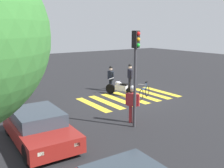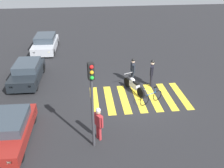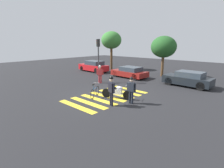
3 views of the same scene
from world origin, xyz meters
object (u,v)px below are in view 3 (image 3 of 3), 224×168
Objects in this scene: police_motorcycle at (117,92)px; traffic_light_pole at (98,54)px; car_maroon_wagon at (130,72)px; car_black_suv at (188,79)px; officer_on_foot at (131,88)px; car_red_convertible at (94,66)px; leaning_bicycle at (95,92)px; officer_by_motorcycle at (111,89)px; pedestrian_bystander at (100,73)px.

police_motorcycle is 0.51× the size of traffic_light_pole.
car_black_suv reaches higher than car_maroon_wagon.
officer_on_foot reaches higher than police_motorcycle.
traffic_light_pole is (-6.10, 2.96, 1.78)m from officer_on_foot.
car_red_convertible is 1.08× the size of car_maroon_wagon.
car_black_suv is at bearing 63.79° from leaning_bicycle.
car_red_convertible is 1.07× the size of car_black_suv.
traffic_light_pole reaches higher than car_black_suv.
officer_on_foot is 0.42× the size of car_black_suv.
leaning_bicycle is at bearing 165.33° from officer_by_motorcycle.
police_motorcycle is 0.51× the size of car_maroon_wagon.
pedestrian_bystander is at bearing 149.42° from police_motorcycle.
leaning_bicycle is 0.37× the size of car_black_suv.
traffic_light_pole is at bearing 143.03° from officer_by_motorcycle.
police_motorcycle is at bearing -30.58° from pedestrian_bystander.
car_black_suv is (3.80, 7.72, 0.28)m from leaning_bicycle.
pedestrian_bystander is (-2.86, 3.28, 0.62)m from leaning_bicycle.
pedestrian_bystander is at bearing -37.01° from car_red_convertible.
car_black_suv is 8.54m from traffic_light_pole.
police_motorcycle is at bearing -108.77° from car_black_suv.
traffic_light_pole reaches higher than pedestrian_bystander.
police_motorcycle is 1.38× the size of leaning_bicycle.
pedestrian_bystander reaches higher than car_red_convertible.
officer_on_foot is 1.00× the size of pedestrian_bystander.
traffic_light_pole is at bearing 151.19° from pedestrian_bystander.
leaning_bicycle is 0.34× the size of car_red_convertible.
pedestrian_bystander is 0.39× the size of car_red_convertible.
traffic_light_pole is (-0.88, -3.93, 2.19)m from car_maroon_wagon.
car_maroon_wagon is (-5.22, 6.89, -0.40)m from officer_on_foot.
leaning_bicycle is 0.87× the size of pedestrian_bystander.
officer_on_foot is 7.22m from car_black_suv.
officer_by_motorcycle is 0.45× the size of traffic_light_pole.
officer_by_motorcycle reaches higher than police_motorcycle.
officer_by_motorcycle reaches higher than officer_on_foot.
car_black_suv is (2.37, 6.97, 0.19)m from police_motorcycle.
car_red_convertible is at bearing 145.64° from police_motorcycle.
car_black_suv is (1.70, 8.27, -0.44)m from officer_by_motorcycle.
officer_on_foot is 0.42× the size of car_maroon_wagon.
officer_on_foot reaches higher than leaning_bicycle.
car_black_suv is at bearing 30.35° from traffic_light_pole.
pedestrian_bystander is at bearing 142.33° from officer_by_motorcycle.
leaning_bicycle is at bearing -41.53° from car_red_convertible.
officer_on_foot is at bearing 11.86° from leaning_bicycle.
car_black_suv is at bearing 81.78° from officer_on_foot.
car_red_convertible is 1.07× the size of traffic_light_pole.
car_maroon_wagon is 4.58m from traffic_light_pole.
officer_by_motorcycle is 6.27m from pedestrian_bystander.
leaning_bicycle is at bearing -116.21° from car_black_suv.
officer_on_foot is at bearing -31.68° from car_red_convertible.
officer_by_motorcycle is at bearing -101.61° from car_black_suv.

